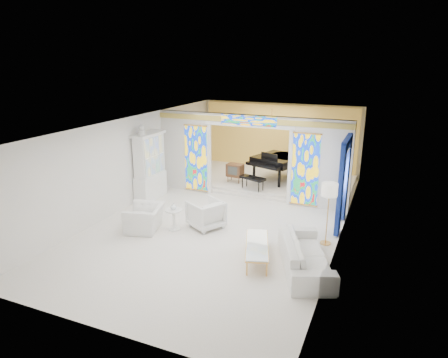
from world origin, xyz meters
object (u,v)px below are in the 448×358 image
at_px(sofa, 305,254).
at_px(armchair_left, 145,218).
at_px(tv_console, 235,170).
at_px(armchair_right, 206,214).
at_px(coffee_table, 257,245).
at_px(china_cabinet, 150,167).
at_px(grand_piano, 282,160).

bearing_deg(sofa, armchair_left, 63.26).
bearing_deg(tv_console, armchair_right, -74.97).
bearing_deg(coffee_table, armchair_left, 173.61).
bearing_deg(china_cabinet, armchair_left, -60.66).
distance_m(china_cabinet, armchair_right, 3.41).
distance_m(sofa, grand_piano, 6.73).
distance_m(armchair_right, grand_piano, 5.15).
height_order(armchair_left, sofa, sofa).
xyz_separation_m(coffee_table, tv_console, (-2.69, 5.33, 0.28)).
bearing_deg(armchair_right, tv_console, -140.99).
distance_m(coffee_table, tv_console, 5.98).
bearing_deg(tv_console, coffee_table, -57.55).
bearing_deg(china_cabinet, armchair_right, -28.12).
distance_m(coffee_table, grand_piano, 6.41).
distance_m(sofa, coffee_table, 1.21).
height_order(coffee_table, tv_console, tv_console).
bearing_deg(coffee_table, china_cabinet, 150.25).
height_order(armchair_left, armchair_right, armchair_right).
height_order(armchair_right, tv_console, tv_console).
xyz_separation_m(coffee_table, grand_piano, (-1.06, 6.29, 0.62)).
bearing_deg(armchair_right, china_cabinet, -88.47).
height_order(china_cabinet, tv_console, china_cabinet).
xyz_separation_m(armchair_left, coffee_table, (3.59, -0.40, 0.00)).
xyz_separation_m(armchair_left, sofa, (4.80, -0.41, 0.01)).
distance_m(china_cabinet, tv_console, 3.41).
height_order(china_cabinet, armchair_left, china_cabinet).
bearing_deg(sofa, coffee_table, 67.67).
bearing_deg(grand_piano, armchair_left, -94.73).
relative_size(armchair_left, sofa, 0.44).
bearing_deg(coffee_table, tv_console, 116.78).
bearing_deg(china_cabinet, tv_console, 47.80).
bearing_deg(armchair_left, china_cabinet, -166.80).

